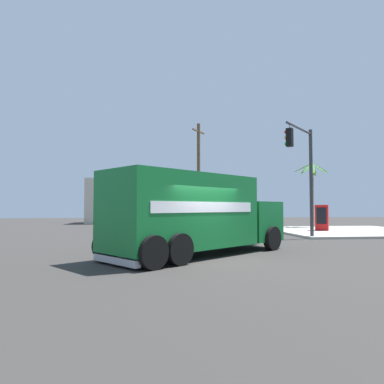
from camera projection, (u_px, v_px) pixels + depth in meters
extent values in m
plane|color=#33302D|center=(210.00, 261.00, 11.58)|extent=(100.00, 100.00, 0.00)
cube|color=#B2ADA0|center=(348.00, 231.00, 25.14)|extent=(10.84, 10.84, 0.14)
cube|color=#146B2D|center=(183.00, 211.00, 12.48)|extent=(6.10, 5.58, 2.65)
cube|color=#146B2D|center=(249.00, 221.00, 15.33)|extent=(2.99, 3.06, 1.70)
cube|color=black|center=(259.00, 213.00, 15.95)|extent=(1.33, 1.62, 0.88)
cube|color=#B2B2B7|center=(116.00, 260.00, 10.39)|extent=(1.61, 1.92, 0.21)
cube|color=white|center=(162.00, 207.00, 13.33)|extent=(3.86, 3.13, 0.36)
cube|color=white|center=(208.00, 207.00, 11.63)|extent=(3.86, 3.13, 0.36)
cylinder|color=black|center=(226.00, 235.00, 16.13)|extent=(0.95, 0.85, 1.00)
cylinder|color=black|center=(272.00, 238.00, 14.39)|extent=(0.95, 0.85, 1.00)
cylinder|color=black|center=(133.00, 243.00, 12.34)|extent=(0.95, 0.85, 1.00)
cylinder|color=black|center=(180.00, 249.00, 10.59)|extent=(0.95, 0.85, 1.00)
cylinder|color=black|center=(107.00, 246.00, 11.59)|extent=(0.95, 0.85, 1.00)
cylinder|color=black|center=(153.00, 252.00, 9.85)|extent=(0.95, 0.85, 1.00)
cylinder|color=#38383D|center=(311.00, 183.00, 19.97)|extent=(0.20, 0.20, 6.24)
cylinder|color=#38383D|center=(299.00, 129.00, 18.73)|extent=(2.54, 2.59, 0.12)
cylinder|color=#38383D|center=(289.00, 126.00, 17.62)|extent=(0.03, 0.03, 0.25)
cube|color=black|center=(290.00, 137.00, 17.59)|extent=(0.42, 0.42, 0.95)
sphere|color=red|center=(286.00, 132.00, 17.71)|extent=(0.20, 0.20, 0.20)
sphere|color=#EFA314|center=(286.00, 138.00, 17.70)|extent=(0.20, 0.20, 0.20)
sphere|color=#19CC4C|center=(286.00, 144.00, 17.68)|extent=(0.20, 0.20, 0.20)
cube|color=red|center=(322.00, 218.00, 24.85)|extent=(1.16, 1.10, 1.85)
cube|color=black|center=(321.00, 216.00, 24.50)|extent=(0.60, 0.36, 1.18)
cylinder|color=#7A6647|center=(312.00, 196.00, 29.49)|extent=(0.26, 0.26, 5.39)
ellipsoid|color=#427F38|center=(320.00, 168.00, 29.66)|extent=(1.47, 0.39, 0.86)
ellipsoid|color=#427F38|center=(314.00, 170.00, 30.14)|extent=(1.11, 1.27, 1.05)
ellipsoid|color=#427F38|center=(306.00, 169.00, 30.26)|extent=(0.71, 1.50, 0.86)
ellipsoid|color=#427F38|center=(303.00, 168.00, 29.92)|extent=(1.48, 1.11, 0.74)
ellipsoid|color=#427F38|center=(308.00, 168.00, 29.16)|extent=(1.36, 1.08, 0.96)
ellipsoid|color=#427F38|center=(313.00, 168.00, 28.97)|extent=(0.79, 1.39, 1.05)
ellipsoid|color=#427F38|center=(319.00, 168.00, 29.12)|extent=(1.11, 1.30, 1.03)
cylinder|color=brown|center=(199.00, 175.00, 30.68)|extent=(0.30, 0.30, 9.37)
cube|color=brown|center=(199.00, 131.00, 30.86)|extent=(1.35, 1.88, 0.12)
cube|color=beige|center=(166.00, 202.00, 40.64)|extent=(17.78, 6.00, 5.02)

